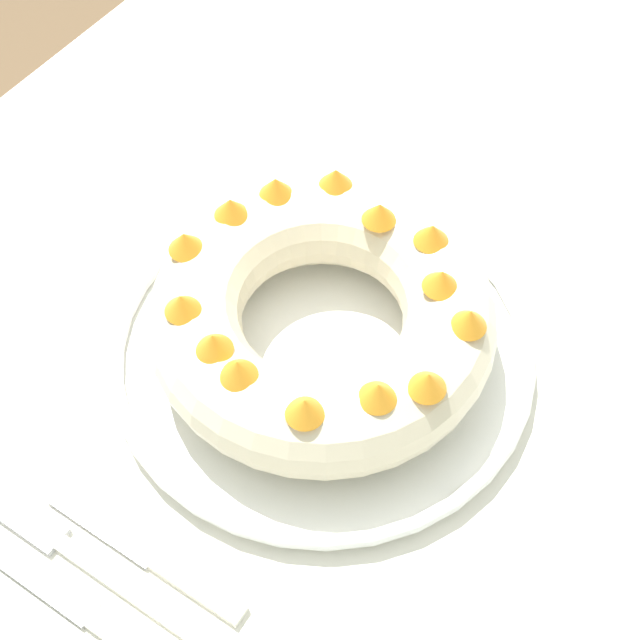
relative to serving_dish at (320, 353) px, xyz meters
name	(u,v)px	position (x,y,z in m)	size (l,w,h in m)	color
ground_plane	(321,622)	(0.00, 0.00, -0.76)	(8.00, 8.00, 0.00)	brown
dining_table	(322,413)	(0.00, 0.00, -0.11)	(1.27, 0.94, 0.75)	silver
serving_dish	(320,353)	(0.00, 0.00, 0.00)	(0.36, 0.36, 0.02)	white
bundt_cake	(320,319)	(0.00, 0.00, 0.05)	(0.28, 0.28, 0.09)	beige
fork	(89,563)	(-0.24, 0.04, -0.01)	(0.02, 0.20, 0.01)	white
serving_knife	(96,620)	(-0.27, 0.01, -0.01)	(0.02, 0.23, 0.01)	white
cake_knife	(158,561)	(-0.21, 0.00, -0.01)	(0.02, 0.18, 0.01)	white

